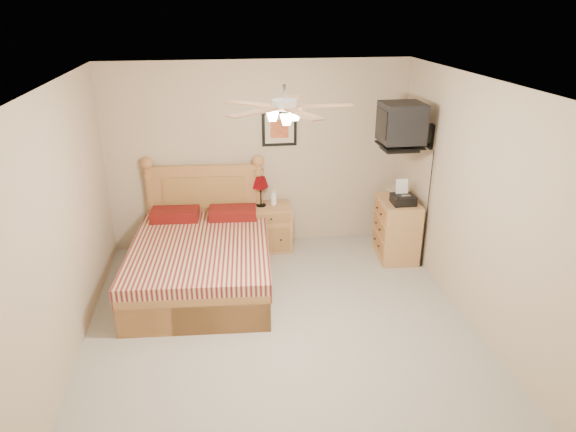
# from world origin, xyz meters

# --- Properties ---
(floor) EXTENTS (4.50, 4.50, 0.00)m
(floor) POSITION_xyz_m (0.00, 0.00, 0.00)
(floor) COLOR #9E9A8F
(floor) RESTS_ON ground
(ceiling) EXTENTS (4.00, 4.50, 0.04)m
(ceiling) POSITION_xyz_m (0.00, 0.00, 2.50)
(ceiling) COLOR white
(ceiling) RESTS_ON ground
(wall_back) EXTENTS (4.00, 0.04, 2.50)m
(wall_back) POSITION_xyz_m (0.00, 2.25, 1.25)
(wall_back) COLOR #BFA98C
(wall_back) RESTS_ON ground
(wall_front) EXTENTS (4.00, 0.04, 2.50)m
(wall_front) POSITION_xyz_m (0.00, -2.25, 1.25)
(wall_front) COLOR #BFA98C
(wall_front) RESTS_ON ground
(wall_left) EXTENTS (0.04, 4.50, 2.50)m
(wall_left) POSITION_xyz_m (-2.00, 0.00, 1.25)
(wall_left) COLOR #BFA98C
(wall_left) RESTS_ON ground
(wall_right) EXTENTS (0.04, 4.50, 2.50)m
(wall_right) POSITION_xyz_m (2.00, 0.00, 1.25)
(wall_right) COLOR #BFA98C
(wall_right) RESTS_ON ground
(bed) EXTENTS (1.69, 2.14, 1.32)m
(bed) POSITION_xyz_m (-0.82, 1.12, 0.66)
(bed) COLOR #A87A43
(bed) RESTS_ON ground
(nightstand) EXTENTS (0.58, 0.44, 0.63)m
(nightstand) POSITION_xyz_m (0.10, 2.00, 0.31)
(nightstand) COLOR #B1774D
(nightstand) RESTS_ON ground
(table_lamp) EXTENTS (0.25, 0.25, 0.41)m
(table_lamp) POSITION_xyz_m (-0.01, 2.02, 0.83)
(table_lamp) COLOR #5A0207
(table_lamp) RESTS_ON nightstand
(lotion_bottle) EXTENTS (0.10, 0.10, 0.22)m
(lotion_bottle) POSITION_xyz_m (0.16, 2.04, 0.74)
(lotion_bottle) COLOR white
(lotion_bottle) RESTS_ON nightstand
(framed_picture) EXTENTS (0.46, 0.04, 0.46)m
(framed_picture) POSITION_xyz_m (0.27, 2.23, 1.62)
(framed_picture) COLOR black
(framed_picture) RESTS_ON wall_back
(dresser) EXTENTS (0.53, 0.72, 0.80)m
(dresser) POSITION_xyz_m (1.73, 1.52, 0.40)
(dresser) COLOR #B06C42
(dresser) RESTS_ON ground
(fax_machine) EXTENTS (0.29, 0.31, 0.30)m
(fax_machine) POSITION_xyz_m (1.73, 1.39, 0.95)
(fax_machine) COLOR black
(fax_machine) RESTS_ON dresser
(magazine_lower) EXTENTS (0.30, 0.34, 0.03)m
(magazine_lower) POSITION_xyz_m (1.72, 1.80, 0.81)
(magazine_lower) COLOR beige
(magazine_lower) RESTS_ON dresser
(magazine_upper) EXTENTS (0.26, 0.31, 0.02)m
(magazine_upper) POSITION_xyz_m (1.71, 1.83, 0.84)
(magazine_upper) COLOR tan
(magazine_upper) RESTS_ON magazine_lower
(wall_tv) EXTENTS (0.56, 0.46, 0.58)m
(wall_tv) POSITION_xyz_m (1.75, 1.34, 1.81)
(wall_tv) COLOR black
(wall_tv) RESTS_ON wall_right
(ceiling_fan) EXTENTS (1.14, 1.14, 0.28)m
(ceiling_fan) POSITION_xyz_m (0.00, -0.20, 2.36)
(ceiling_fan) COLOR silver
(ceiling_fan) RESTS_ON ceiling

